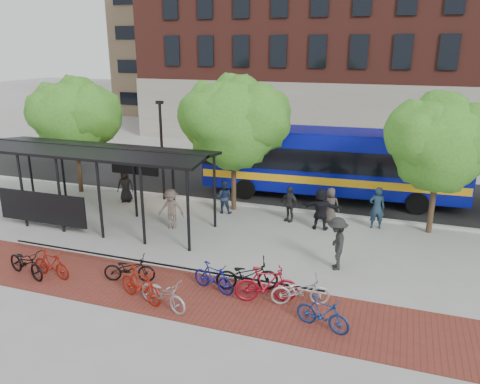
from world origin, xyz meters
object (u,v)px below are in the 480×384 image
(tree_b, at_px, (236,119))
(bike_9, at_px, (266,284))
(lamp_post_left, at_px, (162,148))
(bike_10, at_px, (300,290))
(bike_5, at_px, (141,285))
(pedestrian_7, at_px, (377,208))
(tree_a, at_px, (75,115))
(bike_1, at_px, (51,264))
(pedestrian_0, at_px, (125,186))
(pedestrian_4, at_px, (289,204))
(bike_11, at_px, (323,313))
(pedestrian_9, at_px, (337,243))
(bike_6, at_px, (163,294))
(bike_7, at_px, (214,277))
(bike_8, at_px, (247,275))
(pedestrian_6, at_px, (330,205))
(pedestrian_5, at_px, (321,209))
(tree_c, at_px, (443,140))
(bike_0, at_px, (26,263))
(bus, at_px, (332,160))
(pedestrian_3, at_px, (171,209))
(bike_4, at_px, (129,269))
(bus_shelter, at_px, (94,159))
(pedestrian_2, at_px, (224,197))

(tree_b, relative_size, bike_9, 3.25)
(tree_b, distance_m, lamp_post_left, 4.45)
(bike_10, bearing_deg, lamp_post_left, 29.64)
(bike_5, distance_m, pedestrian_7, 11.04)
(tree_a, distance_m, bike_5, 13.38)
(bike_1, bearing_deg, lamp_post_left, 10.30)
(pedestrian_0, relative_size, pedestrian_4, 1.02)
(bike_11, xyz_separation_m, pedestrian_9, (-0.19, 3.95, 0.48))
(bike_6, xyz_separation_m, bike_9, (2.88, 1.41, 0.11))
(bike_7, distance_m, pedestrian_9, 4.66)
(bike_9, bearing_deg, bike_6, 97.58)
(tree_a, bearing_deg, bike_8, -31.48)
(lamp_post_left, distance_m, pedestrian_7, 10.93)
(bike_9, xyz_separation_m, pedestrian_6, (0.83, 7.63, 0.22))
(pedestrian_5, bearing_deg, pedestrian_4, -21.70)
(tree_c, height_order, pedestrian_7, tree_c)
(bike_1, xyz_separation_m, bike_7, (5.70, 0.95, 0.00))
(bike_7, height_order, bike_11, bike_11)
(bike_0, relative_size, bike_10, 1.05)
(bus, xyz_separation_m, bike_9, (-0.26, -11.28, -1.46))
(pedestrian_7, bearing_deg, pedestrian_3, 8.13)
(pedestrian_0, distance_m, pedestrian_9, 12.10)
(tree_c, height_order, pedestrian_3, tree_c)
(lamp_post_left, bearing_deg, pedestrian_7, -2.92)
(tree_b, distance_m, bike_4, 9.11)
(tree_a, bearing_deg, pedestrian_3, -24.78)
(bike_10, xyz_separation_m, pedestrian_6, (-0.22, 7.45, 0.33))
(bus_shelter, distance_m, bike_4, 6.57)
(bike_1, distance_m, bike_7, 5.78)
(bike_4, bearing_deg, pedestrian_9, -79.09)
(bike_0, bearing_deg, tree_c, -40.48)
(tree_a, bearing_deg, bike_1, -58.79)
(bike_6, relative_size, bike_7, 1.13)
(bike_1, relative_size, pedestrian_2, 1.02)
(bike_8, height_order, pedestrian_2, pedestrian_2)
(bike_6, relative_size, pedestrian_4, 1.11)
(bike_4, bearing_deg, pedestrian_7, -60.07)
(bike_8, bearing_deg, pedestrian_3, 30.66)
(pedestrian_5, bearing_deg, bike_11, 96.78)
(bike_0, distance_m, pedestrian_7, 14.23)
(bike_0, relative_size, bike_1, 1.18)
(bus, bearing_deg, bike_8, -98.96)
(pedestrian_6, relative_size, pedestrian_9, 0.83)
(bus, distance_m, bike_8, 10.92)
(bike_0, height_order, pedestrian_0, pedestrian_0)
(bike_7, bearing_deg, bike_6, 161.53)
(pedestrian_0, bearing_deg, tree_a, 149.52)
(pedestrian_4, relative_size, pedestrian_6, 1.02)
(tree_a, xyz_separation_m, pedestrian_7, (15.68, -0.30, -3.29))
(pedestrian_6, bearing_deg, bus, -81.79)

